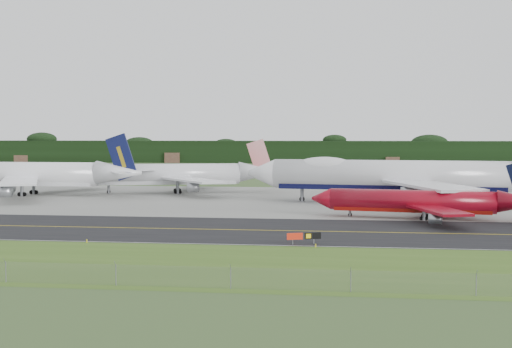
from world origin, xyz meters
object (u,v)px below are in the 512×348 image
object	(u,v)px
jet_red_737	(424,202)
taxiway_sign	(304,236)
jet_navy_gold	(27,175)
jet_star_tail	(177,175)
jet_ba_747	(402,176)

from	to	relation	value
jet_red_737	taxiway_sign	xyz separation A→B (m)	(-20.01, -33.13, -1.95)
jet_red_737	jet_navy_gold	size ratio (longest dim) A/B	0.68
jet_navy_gold	jet_star_tail	distance (m)	38.19
jet_navy_gold	jet_red_737	bearing A→B (deg)	-22.32
jet_ba_747	taxiway_sign	distance (m)	64.29
jet_star_tail	jet_ba_747	bearing A→B (deg)	-21.95
jet_ba_747	taxiway_sign	xyz separation A→B (m)	(-17.89, -61.54, -5.11)
jet_star_tail	taxiway_sign	xyz separation A→B (m)	(39.38, -84.62, -3.64)
jet_ba_747	jet_star_tail	size ratio (longest dim) A/B	1.36
jet_red_737	jet_navy_gold	distance (m)	103.30
jet_red_737	jet_star_tail	size ratio (longest dim) A/B	0.77
jet_ba_747	jet_star_tail	world-z (taller)	jet_ba_747
jet_ba_747	jet_red_737	world-z (taller)	jet_ba_747
jet_red_737	taxiway_sign	distance (m)	38.75
jet_ba_747	jet_navy_gold	distance (m)	94.05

